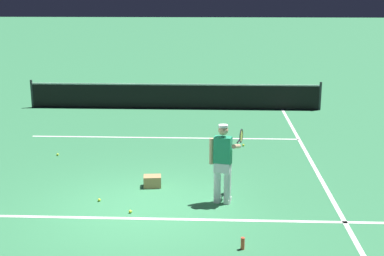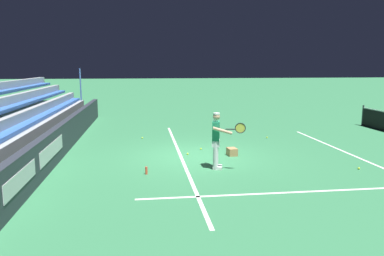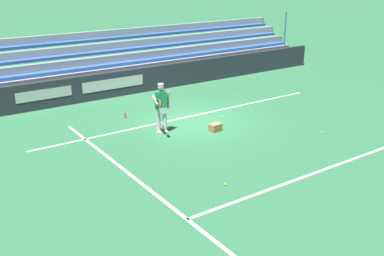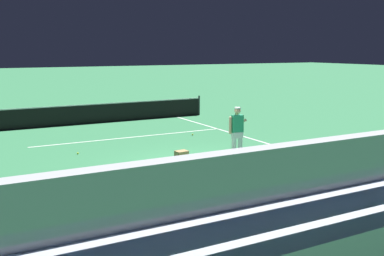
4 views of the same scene
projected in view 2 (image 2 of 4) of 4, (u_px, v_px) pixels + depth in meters
ground_plane at (195, 156)px, 13.05m from camera, size 160.00×160.00×0.00m
court_baseline_white at (181, 156)px, 12.99m from camera, size 12.00×0.10×0.01m
court_sideline_white at (372, 189)px, 9.55m from camera, size 0.10×12.00×0.01m
court_service_line_white at (343, 151)px, 13.76m from camera, size 8.22×0.10×0.01m
back_wall_sponsor_board at (57, 144)px, 12.35m from camera, size 21.30×0.25×1.10m
tennis_player at (217, 140)px, 11.27m from camera, size 0.74×0.95×1.71m
ball_box_cardboard at (232, 152)px, 13.08m from camera, size 0.43×0.34×0.26m
tennis_ball_by_box at (188, 154)px, 13.17m from camera, size 0.07×0.07×0.07m
tennis_ball_far_left at (142, 138)px, 16.07m from camera, size 0.07×0.07×0.07m
tennis_ball_toward_net at (267, 137)px, 16.19m from camera, size 0.07×0.07×0.07m
tennis_ball_on_baseline at (359, 168)px, 11.32m from camera, size 0.07×0.07×0.07m
tennis_ball_near_player at (201, 149)px, 13.99m from camera, size 0.07×0.07×0.07m
water_bottle at (146, 171)px, 10.80m from camera, size 0.07×0.07×0.22m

